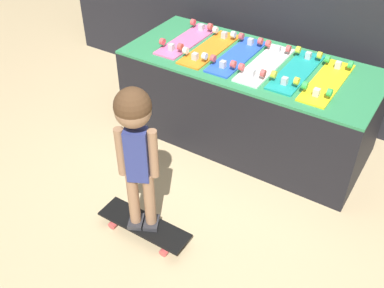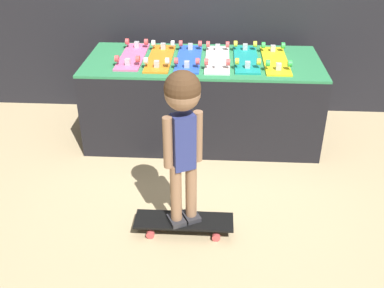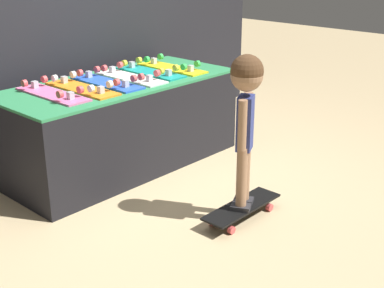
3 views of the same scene
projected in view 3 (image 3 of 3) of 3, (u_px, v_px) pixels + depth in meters
ground_plane at (169, 183)px, 4.13m from camera, size 16.00×16.00×0.00m
display_rack at (121, 124)px, 4.35m from camera, size 1.94×0.84×0.71m
skateboard_pink_on_rack at (52, 93)px, 3.82m from camera, size 0.20×0.68×0.09m
skateboard_orange_on_rack at (82, 87)px, 3.97m from camera, size 0.20×0.68×0.09m
skateboard_blue_on_rack at (107, 82)px, 4.13m from camera, size 0.20×0.68×0.09m
skateboard_white_on_rack at (130, 76)px, 4.29m from camera, size 0.20×0.68×0.09m
skateboard_teal_on_rack at (150, 71)px, 4.47m from camera, size 0.20×0.68×0.09m
skateboard_yellow_on_rack at (172, 67)px, 4.62m from camera, size 0.20×0.68×0.09m
skateboard_on_floor at (242, 208)px, 3.58m from camera, size 0.64×0.19×0.09m
child at (246, 103)px, 3.32m from camera, size 0.23×0.21×1.02m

